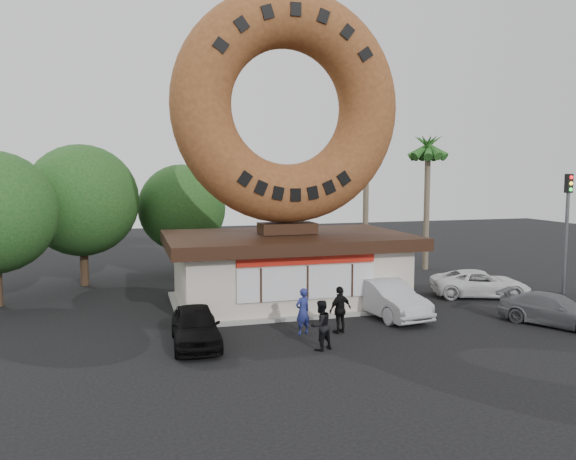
{
  "coord_description": "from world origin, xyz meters",
  "views": [
    {
      "loc": [
        -7.13,
        -19.04,
        6.12
      ],
      "look_at": [
        -0.53,
        4.0,
        3.67
      ],
      "focal_mm": 35.0,
      "sensor_mm": 36.0,
      "label": 1
    }
  ],
  "objects_px": {
    "giant_donut": "(287,107)",
    "car_grey": "(554,310)",
    "person_left": "(303,311)",
    "car_silver": "(386,298)",
    "car_black": "(195,326)",
    "car_white": "(480,284)",
    "donut_shop": "(287,266)",
    "traffic_signal": "(567,218)",
    "person_right": "(340,310)",
    "street_lamp": "(215,199)",
    "person_center": "(321,325)"
  },
  "relations": [
    {
      "from": "person_left",
      "to": "person_center",
      "type": "distance_m",
      "value": 2.0
    },
    {
      "from": "street_lamp",
      "to": "car_grey",
      "type": "xyz_separation_m",
      "value": [
        11.14,
        -16.72,
        -3.86
      ]
    },
    {
      "from": "giant_donut",
      "to": "car_black",
      "type": "xyz_separation_m",
      "value": [
        -4.93,
        -5.37,
        -8.42
      ]
    },
    {
      "from": "car_silver",
      "to": "person_left",
      "type": "bearing_deg",
      "value": -166.59
    },
    {
      "from": "car_grey",
      "to": "car_black",
      "type": "bearing_deg",
      "value": 142.93
    },
    {
      "from": "traffic_signal",
      "to": "person_center",
      "type": "bearing_deg",
      "value": -160.92
    },
    {
      "from": "person_center",
      "to": "street_lamp",
      "type": "bearing_deg",
      "value": -108.77
    },
    {
      "from": "traffic_signal",
      "to": "person_center",
      "type": "xyz_separation_m",
      "value": [
        -14.83,
        -5.13,
        -2.99
      ]
    },
    {
      "from": "street_lamp",
      "to": "car_silver",
      "type": "bearing_deg",
      "value": -68.67
    },
    {
      "from": "person_right",
      "to": "car_silver",
      "type": "height_order",
      "value": "person_right"
    },
    {
      "from": "donut_shop",
      "to": "car_black",
      "type": "distance_m",
      "value": 7.36
    },
    {
      "from": "car_silver",
      "to": "car_grey",
      "type": "xyz_separation_m",
      "value": [
        5.87,
        -3.24,
        -0.16
      ]
    },
    {
      "from": "person_left",
      "to": "car_grey",
      "type": "height_order",
      "value": "person_left"
    },
    {
      "from": "donut_shop",
      "to": "person_left",
      "type": "height_order",
      "value": "donut_shop"
    },
    {
      "from": "street_lamp",
      "to": "person_right",
      "type": "bearing_deg",
      "value": -81.05
    },
    {
      "from": "giant_donut",
      "to": "car_black",
      "type": "height_order",
      "value": "giant_donut"
    },
    {
      "from": "traffic_signal",
      "to": "donut_shop",
      "type": "bearing_deg",
      "value": 171.9
    },
    {
      "from": "giant_donut",
      "to": "person_right",
      "type": "bearing_deg",
      "value": -83.96
    },
    {
      "from": "street_lamp",
      "to": "person_center",
      "type": "xyz_separation_m",
      "value": [
        1.02,
        -17.14,
        -3.61
      ]
    },
    {
      "from": "street_lamp",
      "to": "traffic_signal",
      "type": "relative_size",
      "value": 1.32
    },
    {
      "from": "giant_donut",
      "to": "car_grey",
      "type": "height_order",
      "value": "giant_donut"
    },
    {
      "from": "car_black",
      "to": "car_grey",
      "type": "bearing_deg",
      "value": -3.04
    },
    {
      "from": "street_lamp",
      "to": "person_left",
      "type": "height_order",
      "value": "street_lamp"
    },
    {
      "from": "person_left",
      "to": "person_right",
      "type": "xyz_separation_m",
      "value": [
        1.42,
        -0.25,
        0.02
      ]
    },
    {
      "from": "street_lamp",
      "to": "car_white",
      "type": "distance_m",
      "value": 16.55
    },
    {
      "from": "traffic_signal",
      "to": "person_right",
      "type": "height_order",
      "value": "traffic_signal"
    },
    {
      "from": "person_left",
      "to": "donut_shop",
      "type": "bearing_deg",
      "value": -120.19
    },
    {
      "from": "donut_shop",
      "to": "street_lamp",
      "type": "bearing_deg",
      "value": 100.5
    },
    {
      "from": "person_left",
      "to": "street_lamp",
      "type": "bearing_deg",
      "value": -106.98
    },
    {
      "from": "donut_shop",
      "to": "car_black",
      "type": "xyz_separation_m",
      "value": [
        -4.93,
        -5.36,
        -1.07
      ]
    },
    {
      "from": "person_left",
      "to": "car_black",
      "type": "distance_m",
      "value": 4.09
    },
    {
      "from": "car_silver",
      "to": "car_grey",
      "type": "distance_m",
      "value": 6.71
    },
    {
      "from": "car_grey",
      "to": "car_white",
      "type": "bearing_deg",
      "value": 55.36
    },
    {
      "from": "street_lamp",
      "to": "car_black",
      "type": "bearing_deg",
      "value": -101.31
    },
    {
      "from": "person_left",
      "to": "car_silver",
      "type": "height_order",
      "value": "person_left"
    },
    {
      "from": "giant_donut",
      "to": "person_left",
      "type": "bearing_deg",
      "value": -99.37
    },
    {
      "from": "giant_donut",
      "to": "car_grey",
      "type": "distance_m",
      "value": 14.26
    },
    {
      "from": "car_black",
      "to": "car_white",
      "type": "xyz_separation_m",
      "value": [
        14.49,
        4.03,
        -0.04
      ]
    },
    {
      "from": "person_center",
      "to": "car_silver",
      "type": "xyz_separation_m",
      "value": [
        4.24,
        3.66,
        -0.09
      ]
    },
    {
      "from": "car_silver",
      "to": "car_black",
      "type": "bearing_deg",
      "value": -175.07
    },
    {
      "from": "car_white",
      "to": "donut_shop",
      "type": "bearing_deg",
      "value": 101.05
    },
    {
      "from": "donut_shop",
      "to": "person_left",
      "type": "relative_size",
      "value": 6.3
    },
    {
      "from": "car_black",
      "to": "person_center",
      "type": "bearing_deg",
      "value": -20.93
    },
    {
      "from": "person_center",
      "to": "car_silver",
      "type": "relative_size",
      "value": 0.37
    },
    {
      "from": "person_right",
      "to": "car_black",
      "type": "relative_size",
      "value": 0.44
    },
    {
      "from": "person_right",
      "to": "car_silver",
      "type": "relative_size",
      "value": 0.38
    },
    {
      "from": "car_white",
      "to": "person_right",
      "type": "bearing_deg",
      "value": 133.21
    },
    {
      "from": "car_black",
      "to": "person_left",
      "type": "bearing_deg",
      "value": 5.66
    },
    {
      "from": "person_center",
      "to": "car_black",
      "type": "height_order",
      "value": "person_center"
    },
    {
      "from": "car_black",
      "to": "car_grey",
      "type": "relative_size",
      "value": 0.95
    }
  ]
}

